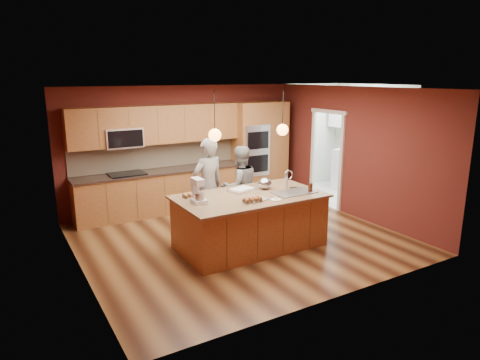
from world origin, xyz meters
TOP-DOWN VIEW (x-y plane):
  - floor at (0.00, 0.00)m, footprint 5.50×5.50m
  - ceiling at (0.00, 0.00)m, footprint 5.50×5.50m
  - wall_back at (0.00, 2.50)m, footprint 5.50×0.00m
  - wall_front at (0.00, -2.50)m, footprint 5.50×0.00m
  - wall_left at (-2.75, 0.00)m, footprint 0.00×5.00m
  - wall_right at (2.75, 0.00)m, footprint 0.00×5.00m
  - cabinet_run at (-0.68, 2.25)m, footprint 3.74×0.64m
  - oven_column at (1.85, 2.19)m, footprint 1.30×0.62m
  - doorway_trim at (2.73, 0.80)m, footprint 0.08×1.11m
  - laundry_room at (4.35, 1.20)m, footprint 2.60×2.70m
  - pendant_left at (-0.67, -0.38)m, footprint 0.20×0.20m
  - pendant_right at (0.63, -0.38)m, footprint 0.20×0.20m
  - island at (-0.01, -0.39)m, footprint 2.51×1.41m
  - person_left at (-0.35, 0.57)m, footprint 0.74×0.56m
  - person_right at (0.34, 0.57)m, footprint 0.81×0.65m
  - stand_mixer at (-0.97, -0.34)m, footprint 0.22×0.30m
  - sheet_cake at (0.00, -0.07)m, footprint 0.49×0.41m
  - cooling_rack at (-0.09, -0.68)m, footprint 0.43×0.35m
  - mixing_bowl at (0.43, -0.16)m, footprint 0.25×0.25m
  - plate at (0.19, -0.85)m, footprint 0.16×0.16m
  - tumbler at (1.01, -0.73)m, footprint 0.08×0.08m
  - phone at (0.91, -0.38)m, footprint 0.14×0.09m
  - cupcakes_left at (-0.96, 0.02)m, footprint 0.24×0.16m
  - cupcakes_rack at (-0.21, -0.77)m, footprint 0.34×0.17m
  - cupcakes_right at (0.63, 0.16)m, footprint 0.22×0.15m
  - washer at (4.18, 0.88)m, footprint 0.58×0.60m
  - dryer at (4.21, 1.56)m, footprint 0.81×0.83m

SIDE VIEW (x-z plane):
  - floor at x=0.00m, z-range 0.00..0.00m
  - washer at x=4.18m, z-range 0.00..0.91m
  - island at x=-0.01m, z-range -0.18..1.12m
  - dryer at x=4.21m, z-range 0.00..1.06m
  - person_right at x=0.34m, z-range 0.00..1.61m
  - person_left at x=-0.35m, z-range 0.00..1.81m
  - phone at x=0.91m, z-range 0.93..0.94m
  - plate at x=0.19m, z-range 0.93..0.94m
  - cooling_rack at x=-0.09m, z-range 0.93..0.94m
  - sheet_cake at x=0.00m, z-range 0.92..0.97m
  - cupcakes_right at x=0.63m, z-range 0.92..0.99m
  - cupcakes_left at x=-0.96m, z-range 0.92..1.00m
  - cupcakes_rack at x=-0.21m, z-range 0.94..1.02m
  - cabinet_run at x=-0.68m, z-range -0.17..2.13m
  - tumbler at x=1.01m, z-range 0.92..1.08m
  - mixing_bowl at x=0.43m, z-range 0.92..1.13m
  - doorway_trim at x=2.73m, z-range -0.05..2.15m
  - stand_mixer at x=-0.97m, z-range 0.90..1.30m
  - oven_column at x=1.85m, z-range 0.00..2.30m
  - wall_back at x=0.00m, z-range -1.40..4.10m
  - wall_front at x=0.00m, z-range -1.40..4.10m
  - wall_left at x=-2.75m, z-range -1.15..3.85m
  - wall_right at x=2.75m, z-range -1.15..3.85m
  - laundry_room at x=4.35m, z-range 0.60..3.30m
  - pendant_left at x=-0.67m, z-range 1.60..2.40m
  - pendant_right at x=0.63m, z-range 1.60..2.40m
  - ceiling at x=0.00m, z-range 2.70..2.70m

